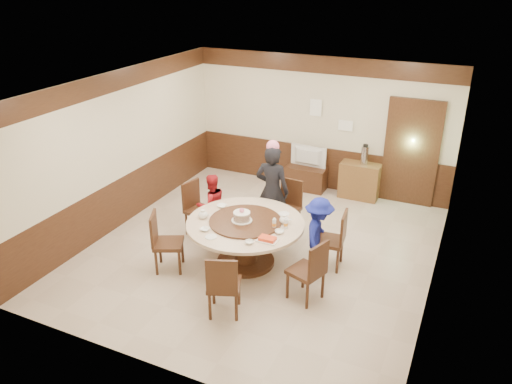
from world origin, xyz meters
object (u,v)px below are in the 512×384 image
at_px(person_red, 212,205).
at_px(television, 307,157).
at_px(birthday_cake, 242,216).
at_px(person_blue, 318,235).
at_px(side_cabinet, 359,181).
at_px(shrimp_platter, 267,239).
at_px(thermos, 365,155).
at_px(banquet_table, 245,234).
at_px(person_standing, 272,191).
at_px(tv_stand, 306,178).

relative_size(person_red, television, 1.44).
bearing_deg(television, birthday_cake, 94.48).
bearing_deg(person_blue, birthday_cake, 96.90).
relative_size(birthday_cake, side_cabinet, 0.41).
relative_size(birthday_cake, shrimp_platter, 1.09).
bearing_deg(thermos, side_cabinet, 180.00).
distance_m(banquet_table, person_blue, 1.15).
xyz_separation_m(person_standing, television, (-0.11, 2.14, -0.11)).
height_order(side_cabinet, thermos, thermos).
bearing_deg(shrimp_platter, person_blue, 53.57).
distance_m(banquet_table, shrimp_platter, 0.73).
relative_size(tv_stand, thermos, 2.24).
xyz_separation_m(tv_stand, side_cabinet, (1.15, 0.03, 0.12)).
xyz_separation_m(banquet_table, side_cabinet, (1.04, 3.26, -0.16)).
distance_m(banquet_table, tv_stand, 3.24).
bearing_deg(person_red, banquet_table, 94.51).
distance_m(person_blue, thermos, 2.94).
xyz_separation_m(person_red, birthday_cake, (0.93, -0.68, 0.29)).
bearing_deg(birthday_cake, television, 91.15).
height_order(shrimp_platter, thermos, thermos).
distance_m(person_standing, side_cabinet, 2.45).
height_order(shrimp_platter, television, television).
bearing_deg(tv_stand, person_red, -108.54).
xyz_separation_m(banquet_table, television, (-0.11, 3.23, 0.19)).
height_order(person_red, birthday_cake, person_red).
xyz_separation_m(person_red, side_cabinet, (2.01, 2.61, -0.19)).
relative_size(person_standing, side_cabinet, 2.09).
xyz_separation_m(person_blue, side_cabinet, (-0.06, 2.92, -0.24)).
distance_m(person_red, thermos, 3.35).
height_order(person_blue, shrimp_platter, person_blue).
relative_size(banquet_table, side_cabinet, 2.33).
relative_size(person_blue, thermos, 3.21).
relative_size(television, thermos, 2.08).
distance_m(side_cabinet, thermos, 0.57).
xyz_separation_m(person_blue, television, (-1.21, 2.89, 0.12)).
bearing_deg(person_standing, birthday_cake, 86.40).
relative_size(television, side_cabinet, 0.99).
distance_m(person_red, tv_stand, 2.74).
xyz_separation_m(person_red, shrimp_platter, (1.53, -1.05, 0.21)).
bearing_deg(side_cabinet, birthday_cake, -108.20).
height_order(shrimp_platter, tv_stand, shrimp_platter).
height_order(birthday_cake, shrimp_platter, birthday_cake).
relative_size(person_standing, person_red, 1.47).
bearing_deg(thermos, person_standing, -116.80).
distance_m(tv_stand, television, 0.48).
bearing_deg(television, thermos, -175.24).
bearing_deg(television, person_blue, 115.98).
bearing_deg(birthday_cake, person_standing, 87.89).
distance_m(shrimp_platter, thermos, 3.71).
relative_size(banquet_table, birthday_cake, 5.67).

